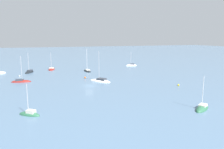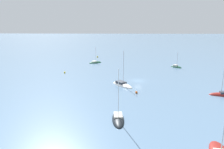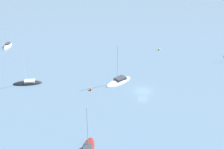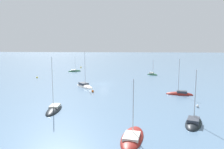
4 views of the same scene
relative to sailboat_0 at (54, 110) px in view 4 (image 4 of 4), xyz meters
The scene contains 12 objects.
ground_plane 32.14m from the sailboat_0, 167.74° to the left, with size 600.00×600.00×0.00m, color slate.
sailboat_0 is the anchor object (origin of this frame).
sailboat_2 25.47m from the sailboat_0, behind, with size 8.91×8.03×12.10m.
sailboat_3 33.51m from the sailboat_0, 119.62° to the left, with size 3.54×7.43×10.45m.
sailboat_4 20.10m from the sailboat_0, 52.27° to the left, with size 9.22×4.55×9.32m.
sailboat_5 60.47m from the sailboat_0, 154.79° to the left, with size 4.47×5.10×7.60m.
sailboat_6 65.22m from the sailboat_0, 169.59° to the right, with size 5.28×6.65×8.78m.
sailboat_8 27.06m from the sailboat_0, 77.95° to the left, with size 8.15×5.28×10.21m.
mooring_buoy_0 18.27m from the sailboat_0, 163.64° to the left, with size 0.70×0.70×0.70m.
mooring_buoy_1 47.25m from the sailboat_0, 152.70° to the right, with size 0.65×0.65×0.65m.
mooring_buoy_2 30.56m from the sailboat_0, 98.58° to the left, with size 0.57×0.57×0.57m.
mooring_buoy_3 82.40m from the sailboat_0, behind, with size 0.80×0.80×0.80m.
Camera 4 is at (73.92, 8.45, 13.54)m, focal length 35.00 mm.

